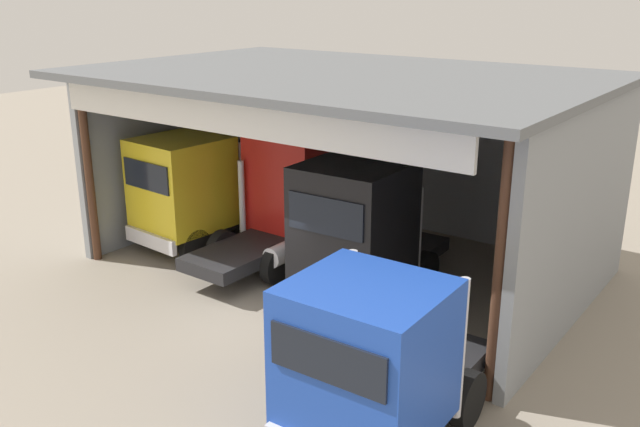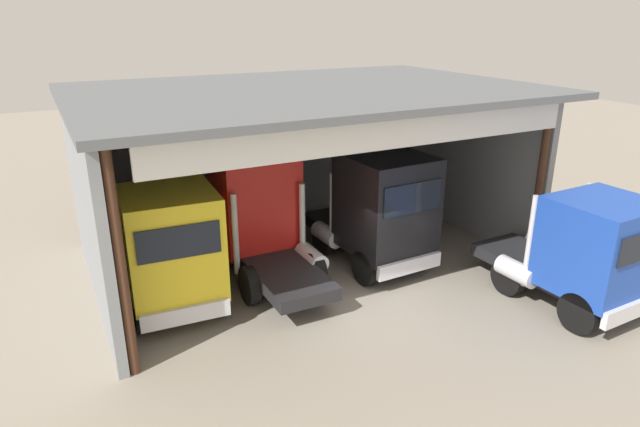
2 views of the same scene
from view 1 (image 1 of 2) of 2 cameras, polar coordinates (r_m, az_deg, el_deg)
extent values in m
plane|color=gray|center=(17.25, -5.84, -8.43)|extent=(80.00, 80.00, 0.00)
cube|color=gray|center=(22.84, 8.15, 5.36)|extent=(12.85, 0.24, 5.39)
cube|color=gray|center=(23.48, -10.91, 5.56)|extent=(0.24, 8.35, 5.39)
cube|color=gray|center=(16.77, 20.64, -0.37)|extent=(0.24, 8.35, 5.39)
cube|color=slate|center=(18.45, 1.46, 11.32)|extent=(13.45, 9.30, 0.20)
cylinder|color=#4C2D1E|center=(20.84, -18.54, 3.35)|extent=(0.24, 0.24, 5.39)
cylinder|color=#4C2D1E|center=(13.23, 14.59, -4.66)|extent=(0.24, 0.24, 5.39)
cube|color=white|center=(15.39, -7.40, 8.10)|extent=(11.56, 0.12, 0.90)
cube|color=yellow|center=(21.11, -11.28, 2.49)|extent=(2.47, 2.63, 2.72)
cube|color=black|center=(20.25, -14.14, 3.02)|extent=(1.97, 0.18, 0.82)
cube|color=silver|center=(20.81, -13.80, -2.15)|extent=(2.21, 0.29, 0.44)
cube|color=#232326|center=(22.71, -7.33, 0.04)|extent=(1.95, 3.58, 0.36)
cylinder|color=silver|center=(21.29, -6.56, 2.23)|extent=(0.18, 0.18, 2.77)
cylinder|color=silver|center=(22.80, -10.20, 3.14)|extent=(0.18, 0.18, 2.77)
cylinder|color=silver|center=(23.23, -9.65, 0.66)|extent=(0.63, 1.23, 0.56)
cylinder|color=black|center=(20.56, -10.30, -2.61)|extent=(0.36, 1.02, 1.01)
cylinder|color=black|center=(22.07, -13.69, -1.37)|extent=(0.36, 1.02, 1.01)
cylinder|color=black|center=(22.07, -5.52, -0.93)|extent=(0.36, 1.02, 1.01)
cylinder|color=black|center=(23.49, -9.00, 0.12)|extent=(0.36, 1.02, 1.01)
cube|color=red|center=(20.30, -2.06, 2.72)|extent=(2.35, 2.06, 2.98)
cube|color=black|center=(20.97, -0.29, 4.71)|extent=(1.99, 0.07, 0.89)
cube|color=silver|center=(21.58, -0.23, -0.74)|extent=(2.22, 0.18, 0.44)
cube|color=#232326|center=(19.30, -5.89, -3.08)|extent=(1.78, 3.80, 0.36)
cylinder|color=silver|center=(20.27, -6.44, 1.03)|extent=(0.18, 0.18, 2.42)
cylinder|color=silver|center=(18.95, -1.79, -0.09)|extent=(0.18, 0.18, 2.42)
cylinder|color=silver|center=(18.82, -2.92, -3.19)|extent=(0.57, 1.20, 0.56)
cylinder|color=black|center=(21.74, -3.43, -1.04)|extent=(0.31, 1.10, 1.10)
cylinder|color=black|center=(20.56, 0.92, -2.16)|extent=(0.31, 1.10, 1.10)
cylinder|color=black|center=(20.03, -8.03, -2.92)|extent=(0.31, 1.10, 1.10)
cylinder|color=black|center=(18.74, -3.57, -4.29)|extent=(0.31, 1.10, 1.10)
cube|color=black|center=(16.80, 2.81, -0.76)|extent=(2.46, 2.54, 2.94)
cube|color=black|center=(15.64, 0.44, -0.21)|extent=(2.01, 0.13, 0.88)
cube|color=silver|center=(16.39, 0.36, -7.17)|extent=(2.25, 0.24, 0.44)
cube|color=#232326|center=(18.96, 5.90, -3.54)|extent=(1.91, 3.69, 0.36)
cylinder|color=silver|center=(17.62, 8.09, -1.69)|extent=(0.18, 0.18, 2.46)
cylinder|color=silver|center=(18.59, 2.22, -0.45)|extent=(0.18, 0.18, 2.46)
cylinder|color=silver|center=(19.16, 2.69, -2.84)|extent=(0.60, 1.22, 0.56)
cylinder|color=black|center=(16.58, 4.88, -7.51)|extent=(0.34, 1.07, 1.06)
cylinder|color=black|center=(17.58, -1.01, -5.89)|extent=(0.34, 1.07, 1.06)
cylinder|color=black|center=(18.60, 8.69, -4.70)|extent=(0.34, 1.07, 1.06)
cylinder|color=black|center=(19.49, 3.22, -3.41)|extent=(0.34, 1.07, 1.06)
cube|color=#1E47B7|center=(11.52, 3.84, -11.45)|extent=(2.48, 2.33, 2.44)
cube|color=black|center=(10.47, 0.56, -12.01)|extent=(2.06, 0.12, 0.73)
cube|color=#232326|center=(13.60, 7.91, -12.88)|extent=(1.91, 3.45, 0.36)
cylinder|color=silver|center=(12.18, 11.48, -10.91)|extent=(0.18, 0.18, 2.62)
cylinder|color=silver|center=(13.06, 2.63, -8.44)|extent=(0.18, 0.18, 2.62)
cylinder|color=silver|center=(13.76, 3.23, -11.74)|extent=(0.59, 1.22, 0.56)
cylinder|color=black|center=(12.49, -1.78, -16.80)|extent=(0.33, 1.10, 1.09)
cylinder|color=black|center=(13.33, 12.07, -14.73)|extent=(0.33, 1.10, 1.09)
cylinder|color=black|center=(14.12, 3.97, -12.32)|extent=(0.33, 1.10, 1.09)
cylinder|color=#B21E19|center=(20.79, 19.33, -3.31)|extent=(0.58, 0.58, 0.89)
cube|color=black|center=(20.14, 19.10, -3.81)|extent=(0.90, 0.60, 1.00)
camera|label=2|loc=(17.78, -54.17, 10.80)|focal=30.86mm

